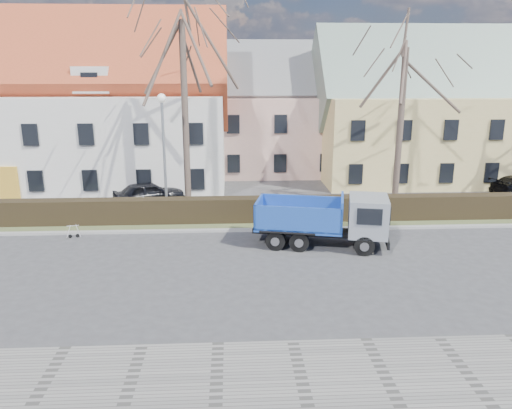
{
  "coord_description": "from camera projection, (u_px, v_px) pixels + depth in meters",
  "views": [
    {
      "loc": [
        0.44,
        -19.21,
        7.96
      ],
      "look_at": [
        1.64,
        3.8,
        1.6
      ],
      "focal_mm": 35.0,
      "sensor_mm": 36.0,
      "label": 1
    }
  ],
  "objects": [
    {
      "name": "ground",
      "position": [
        221.0,
        267.0,
        20.58
      ],
      "size": [
        120.0,
        120.0,
        0.0
      ],
      "primitive_type": "plane",
      "color": "#39393C"
    },
    {
      "name": "building_white",
      "position": [
        33.0,
        116.0,
        34.07
      ],
      "size": [
        26.8,
        10.8,
        9.5
      ],
      "primitive_type": null,
      "color": "silver",
      "rests_on": "ground"
    },
    {
      "name": "parked_car_a",
      "position": [
        149.0,
        193.0,
        29.59
      ],
      "size": [
        4.53,
        3.31,
        1.43
      ],
      "primitive_type": "imported",
      "rotation": [
        0.0,
        0.0,
        2.01
      ],
      "color": "black",
      "rests_on": "ground"
    },
    {
      "name": "streetlight",
      "position": [
        164.0,
        157.0,
        26.27
      ],
      "size": [
        0.53,
        0.53,
        6.74
      ],
      "primitive_type": null,
      "color": "gray",
      "rests_on": "ground"
    },
    {
      "name": "dump_truck",
      "position": [
        317.0,
        220.0,
        22.74
      ],
      "size": [
        6.57,
        3.62,
        2.49
      ],
      "primitive_type": null,
      "rotation": [
        0.0,
        0.0,
        -0.22
      ],
      "color": "#163C97",
      "rests_on": "ground"
    },
    {
      "name": "building_yellow",
      "position": [
        442.0,
        119.0,
        36.62
      ],
      "size": [
        18.8,
        10.8,
        8.5
      ],
      "primitive_type": null,
      "color": "tan",
      "rests_on": "ground"
    },
    {
      "name": "sidewalk_near",
      "position": [
        216.0,
        397.0,
        12.39
      ],
      "size": [
        80.0,
        5.0,
        0.08
      ],
      "primitive_type": "cube",
      "color": "gray",
      "rests_on": "ground"
    },
    {
      "name": "curb_far",
      "position": [
        223.0,
        230.0,
        25.0
      ],
      "size": [
        80.0,
        0.3,
        0.12
      ],
      "primitive_type": "cube",
      "color": "gray",
      "rests_on": "ground"
    },
    {
      "name": "grass_strip",
      "position": [
        223.0,
        221.0,
        26.54
      ],
      "size": [
        80.0,
        3.0,
        0.1
      ],
      "primitive_type": "cube",
      "color": "#48532F",
      "rests_on": "ground"
    },
    {
      "name": "hedge",
      "position": [
        223.0,
        211.0,
        26.19
      ],
      "size": [
        60.0,
        0.9,
        1.3
      ],
      "primitive_type": "cube",
      "color": "black",
      "rests_on": "ground"
    },
    {
      "name": "tree_2",
      "position": [
        401.0,
        113.0,
        27.8
      ],
      "size": [
        8.0,
        8.0,
        11.0
      ],
      "primitive_type": null,
      "color": "#4B3D34",
      "rests_on": "ground"
    },
    {
      "name": "tree_1",
      "position": [
        185.0,
        98.0,
        26.98
      ],
      "size": [
        9.2,
        9.2,
        12.65
      ],
      "primitive_type": null,
      "color": "#4B3D34",
      "rests_on": "ground"
    },
    {
      "name": "building_pink",
      "position": [
        275.0,
        120.0,
        38.97
      ],
      "size": [
        10.8,
        8.8,
        8.0
      ],
      "primitive_type": null,
      "color": "tan",
      "rests_on": "ground"
    },
    {
      "name": "cart_frame",
      "position": [
        69.0,
        231.0,
        23.94
      ],
      "size": [
        0.85,
        0.6,
        0.71
      ],
      "primitive_type": null,
      "rotation": [
        0.0,
        0.0,
        0.21
      ],
      "color": "silver",
      "rests_on": "ground"
    }
  ]
}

